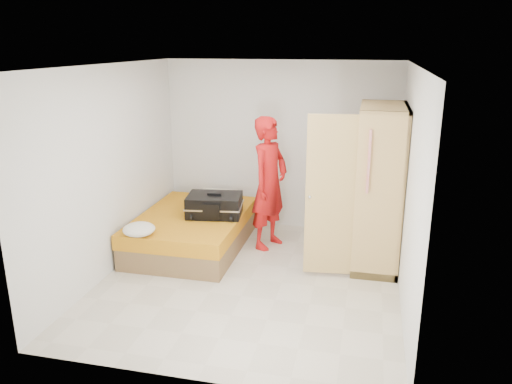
% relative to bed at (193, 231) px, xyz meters
% --- Properties ---
extents(room, '(4.00, 4.02, 2.60)m').
position_rel_bed_xyz_m(room, '(1.05, -0.81, 1.05)').
color(room, beige).
rests_on(room, ground).
extents(bed, '(1.42, 2.02, 0.50)m').
position_rel_bed_xyz_m(bed, '(0.00, 0.00, 0.00)').
color(bed, brown).
rests_on(bed, ground).
extents(wardrobe, '(1.17, 1.24, 2.10)m').
position_rel_bed_xyz_m(wardrobe, '(2.50, 0.04, 0.75)').
color(wardrobe, tan).
rests_on(wardrobe, ground).
extents(person, '(0.67, 0.80, 1.88)m').
position_rel_bed_xyz_m(person, '(1.06, 0.31, 0.69)').
color(person, red).
rests_on(person, ground).
extents(suitcase, '(0.84, 0.66, 0.33)m').
position_rel_bed_xyz_m(suitcase, '(0.33, 0.04, 0.40)').
color(suitcase, black).
rests_on(suitcase, bed).
extents(round_cushion, '(0.41, 0.41, 0.15)m').
position_rel_bed_xyz_m(round_cushion, '(-0.38, -0.90, 0.33)').
color(round_cushion, white).
rests_on(round_cushion, bed).
extents(pillow, '(0.56, 0.29, 0.10)m').
position_rel_bed_xyz_m(pillow, '(0.13, 0.85, 0.30)').
color(pillow, white).
rests_on(pillow, bed).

